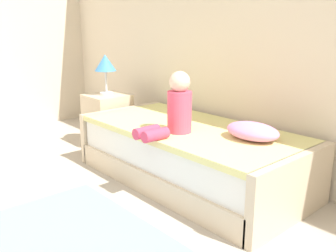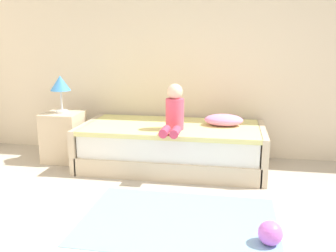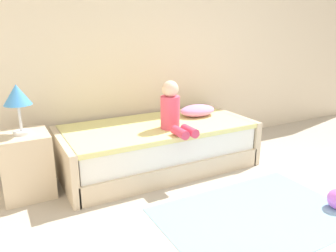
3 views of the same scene
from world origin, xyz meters
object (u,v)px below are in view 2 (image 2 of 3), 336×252
nightstand (64,137)px  pillow (224,120)px  table_lamp (60,85)px  child_figure (174,112)px  toy_ball (270,233)px  bed (172,147)px

nightstand → pillow: bearing=2.7°
nightstand → table_lamp: size_ratio=1.33×
child_figure → toy_ball: child_figure is taller
nightstand → bed: bearing=-0.4°
table_lamp → toy_ball: table_lamp is taller
bed → child_figure: (0.06, -0.23, 0.46)m
bed → nightstand: size_ratio=3.52×
pillow → nightstand: bearing=-177.3°
nightstand → toy_ball: nightstand is taller
table_lamp → toy_ball: (2.34, -1.55, -0.85)m
child_figure → toy_ball: (0.92, -1.31, -0.62)m
child_figure → toy_ball: size_ratio=2.85×
bed → table_lamp: bearing=179.6°
bed → table_lamp: size_ratio=4.69×
nightstand → child_figure: 1.49m
table_lamp → child_figure: bearing=-9.6°
nightstand → table_lamp: table_lamp is taller
bed → toy_ball: bed is taller
bed → child_figure: bearing=-74.6°
child_figure → pillow: child_figure is taller
bed → child_figure: size_ratio=4.14×
nightstand → child_figure: size_ratio=1.18×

